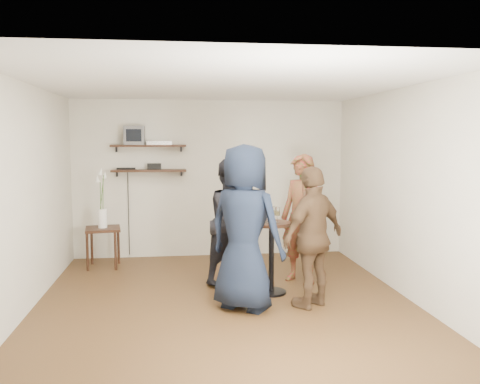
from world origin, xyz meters
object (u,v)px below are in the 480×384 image
(crt_monitor, at_px, (134,135))
(side_table, at_px, (103,234))
(dvd_deck, at_px, (159,143))
(person_navy, at_px, (245,228))
(person_brown, at_px, (313,237))
(drinks_table, at_px, (271,248))
(person_dark, at_px, (233,222))
(radio, at_px, (154,166))
(person_plaid, at_px, (302,219))

(crt_monitor, distance_m, side_table, 1.65)
(dvd_deck, height_order, person_navy, dvd_deck)
(person_navy, bearing_deg, person_brown, -143.88)
(drinks_table, xyz_separation_m, person_navy, (-0.41, -0.54, 0.36))
(person_brown, bearing_deg, person_dark, -87.98)
(dvd_deck, bearing_deg, side_table, -150.87)
(crt_monitor, xyz_separation_m, side_table, (-0.47, -0.48, -1.50))
(crt_monitor, distance_m, radio, 0.59)
(side_table, relative_size, person_brown, 0.37)
(radio, relative_size, person_brown, 0.13)
(radio, relative_size, person_plaid, 0.13)
(person_dark, height_order, person_navy, person_navy)
(radio, distance_m, person_brown, 3.36)
(radio, bearing_deg, person_dark, -54.96)
(drinks_table, distance_m, person_dark, 0.73)
(person_navy, bearing_deg, crt_monitor, -24.26)
(crt_monitor, height_order, drinks_table, crt_monitor)
(person_dark, bearing_deg, crt_monitor, 93.01)
(crt_monitor, bearing_deg, person_brown, -50.16)
(dvd_deck, relative_size, person_dark, 0.24)
(person_plaid, bearing_deg, crt_monitor, -167.32)
(side_table, xyz_separation_m, person_brown, (2.69, -2.19, 0.31))
(crt_monitor, height_order, radio, crt_monitor)
(dvd_deck, distance_m, side_table, 1.70)
(radio, bearing_deg, person_brown, -54.24)
(dvd_deck, bearing_deg, person_dark, -57.20)
(person_navy, bearing_deg, side_table, -11.42)
(person_dark, bearing_deg, person_navy, -128.14)
(person_navy, height_order, person_brown, person_navy)
(person_brown, bearing_deg, crt_monitor, -84.92)
(side_table, relative_size, person_dark, 0.36)
(person_plaid, bearing_deg, person_navy, -84.82)
(person_brown, bearing_deg, side_table, -73.83)
(crt_monitor, distance_m, person_dark, 2.42)
(person_dark, relative_size, person_brown, 1.02)
(person_plaid, height_order, person_dark, person_plaid)
(person_navy, distance_m, person_brown, 0.81)
(dvd_deck, height_order, person_plaid, dvd_deck)
(drinks_table, height_order, person_navy, person_navy)
(dvd_deck, bearing_deg, person_plaid, -40.28)
(dvd_deck, bearing_deg, person_brown, -55.53)
(person_navy, xyz_separation_m, person_brown, (0.80, -0.02, -0.13))
(drinks_table, xyz_separation_m, person_brown, (0.39, -0.56, 0.24))
(person_dark, distance_m, person_navy, 1.08)
(side_table, height_order, person_dark, person_dark)
(crt_monitor, relative_size, person_brown, 0.19)
(crt_monitor, xyz_separation_m, radio, (0.30, 0.00, -0.50))
(crt_monitor, relative_size, dvd_deck, 0.80)
(side_table, height_order, drinks_table, drinks_table)
(side_table, xyz_separation_m, person_navy, (1.89, -2.17, 0.44))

